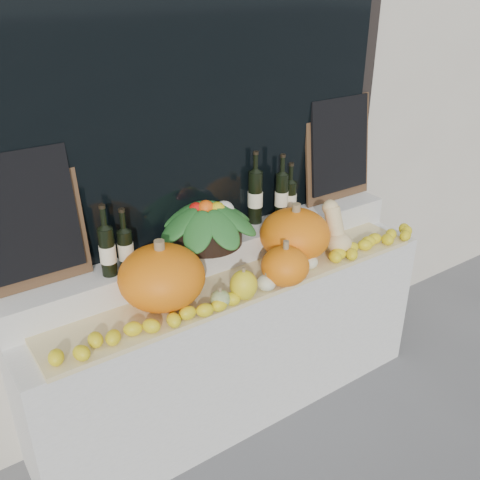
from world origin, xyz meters
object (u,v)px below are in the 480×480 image
at_px(butternut_squash, 336,231).
at_px(wine_bottle_tall, 255,197).
at_px(pumpkin_left, 162,277).
at_px(pumpkin_right, 295,235).
at_px(produce_bowl, 206,222).

relative_size(butternut_squash, wine_bottle_tall, 0.70).
distance_m(pumpkin_left, pumpkin_right, 0.80).
height_order(butternut_squash, wine_bottle_tall, wine_bottle_tall).
distance_m(produce_bowl, wine_bottle_tall, 0.36).
bearing_deg(pumpkin_left, pumpkin_right, 0.74).
relative_size(pumpkin_right, produce_bowl, 0.68).
height_order(pumpkin_left, wine_bottle_tall, wine_bottle_tall).
relative_size(produce_bowl, wine_bottle_tall, 1.37).
relative_size(butternut_squash, produce_bowl, 0.51).
height_order(produce_bowl, wine_bottle_tall, wine_bottle_tall).
bearing_deg(butternut_squash, pumpkin_left, 176.47).
relative_size(pumpkin_left, butternut_squash, 1.40).
bearing_deg(pumpkin_right, pumpkin_left, -179.26).
xyz_separation_m(pumpkin_left, butternut_squash, (1.04, -0.06, -0.02)).
height_order(pumpkin_left, butternut_squash, pumpkin_left).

